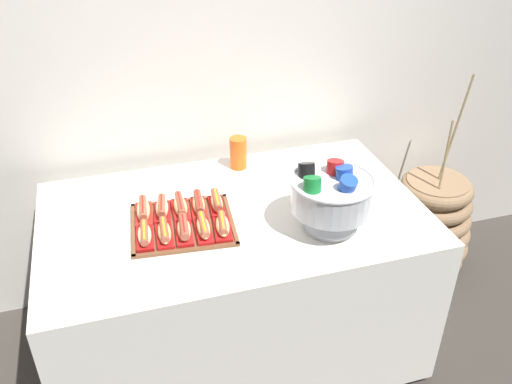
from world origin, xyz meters
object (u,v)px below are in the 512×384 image
(serving_tray, at_px, (183,225))
(hot_dog_0, at_px, (145,235))
(buffet_table, at_px, (235,280))
(hot_dog_9, at_px, (217,203))
(hot_dog_3, at_px, (203,228))
(donut, at_px, (364,185))
(hot_dog_6, at_px, (162,209))
(cup_stack, at_px, (238,153))
(hot_dog_5, at_px, (143,211))
(floor_vase, at_px, (429,224))
(punch_bowl, at_px, (331,193))
(hot_dog_2, at_px, (184,230))
(hot_dog_7, at_px, (180,207))
(hot_dog_1, at_px, (164,233))
(hot_dog_4, at_px, (223,226))
(hot_dog_8, at_px, (199,205))

(serving_tray, relative_size, hot_dog_0, 2.74)
(buffet_table, bearing_deg, hot_dog_9, 151.87)
(hot_dog_3, relative_size, donut, 1.29)
(serving_tray, distance_m, hot_dog_6, 0.12)
(hot_dog_3, bearing_deg, cup_stack, 60.83)
(buffet_table, bearing_deg, cup_stack, 71.72)
(hot_dog_5, height_order, cup_stack, cup_stack)
(floor_vase, relative_size, punch_bowl, 3.41)
(buffet_table, distance_m, hot_dog_9, 0.42)
(hot_dog_2, height_order, punch_bowl, punch_bowl)
(hot_dog_6, height_order, cup_stack, cup_stack)
(hot_dog_7, bearing_deg, hot_dog_1, -119.69)
(hot_dog_1, bearing_deg, serving_tray, 42.48)
(buffet_table, bearing_deg, serving_tray, -170.88)
(hot_dog_9, bearing_deg, hot_dog_4, -95.25)
(hot_dog_2, bearing_deg, hot_dog_3, -5.25)
(serving_tray, height_order, hot_dog_5, hot_dog_5)
(buffet_table, distance_m, hot_dog_5, 0.55)
(buffet_table, bearing_deg, hot_dog_6, 169.35)
(hot_dog_0, relative_size, hot_dog_2, 1.00)
(serving_tray, relative_size, hot_dog_3, 2.56)
(hot_dog_4, bearing_deg, hot_dog_6, 138.50)
(hot_dog_6, bearing_deg, buffet_table, -10.65)
(hot_dog_1, relative_size, hot_dog_5, 0.94)
(buffet_table, bearing_deg, hot_dog_3, -140.75)
(hot_dog_3, height_order, hot_dog_4, hot_dog_3)
(hot_dog_0, bearing_deg, hot_dog_7, 42.48)
(hot_dog_4, xyz_separation_m, hot_dog_5, (-0.28, 0.19, 0.00))
(hot_dog_5, height_order, donut, hot_dog_5)
(hot_dog_1, relative_size, hot_dog_9, 1.02)
(hot_dog_3, xyz_separation_m, hot_dog_8, (0.02, 0.16, 0.00))
(hot_dog_8, bearing_deg, hot_dog_0, -148.99)
(hot_dog_7, distance_m, donut, 0.81)
(hot_dog_5, bearing_deg, hot_dog_4, -34.06)
(hot_dog_2, relative_size, punch_bowl, 0.48)
(donut, bearing_deg, hot_dog_2, -171.13)
(hot_dog_6, height_order, hot_dog_7, hot_dog_6)
(floor_vase, relative_size, hot_dog_1, 6.80)
(hot_dog_0, height_order, hot_dog_1, hot_dog_1)
(hot_dog_2, bearing_deg, buffet_table, 27.37)
(buffet_table, bearing_deg, hot_dog_8, 163.66)
(hot_dog_5, distance_m, hot_dog_8, 0.23)
(hot_dog_8, distance_m, punch_bowl, 0.55)
(hot_dog_2, bearing_deg, hot_dog_4, -5.25)
(hot_dog_0, xyz_separation_m, cup_stack, (0.50, 0.47, 0.04))
(hot_dog_4, bearing_deg, donut, 11.89)
(floor_vase, relative_size, hot_dog_3, 6.63)
(floor_vase, bearing_deg, cup_stack, 177.47)
(hot_dog_6, bearing_deg, cup_stack, 37.24)
(hot_dog_5, xyz_separation_m, cup_stack, (0.48, 0.30, 0.04))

